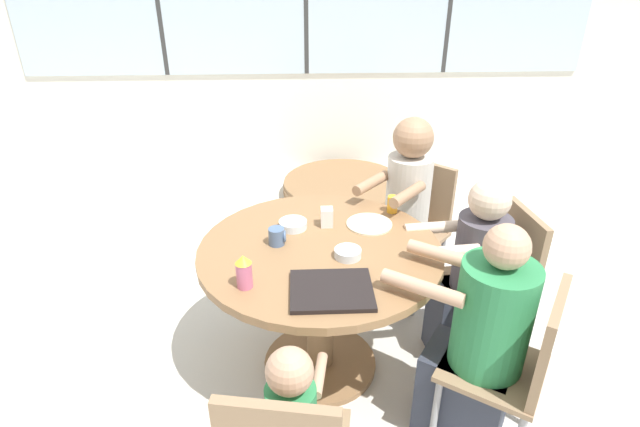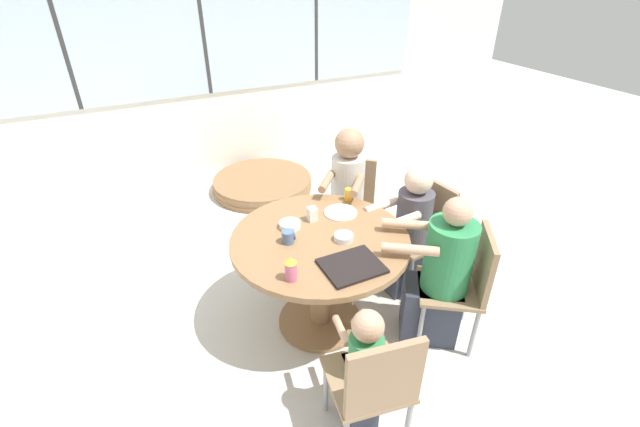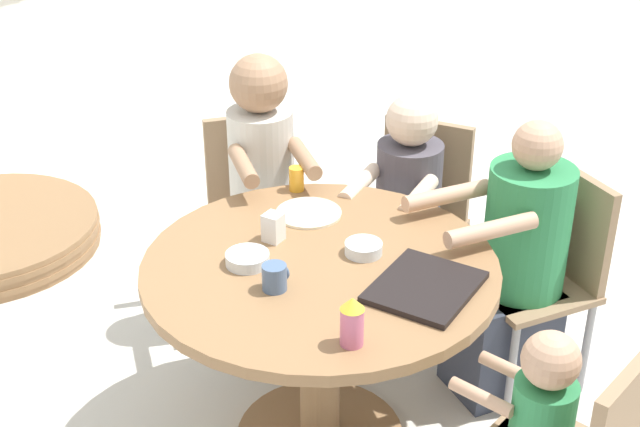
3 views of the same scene
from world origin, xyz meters
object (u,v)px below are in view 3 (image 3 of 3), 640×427
at_px(bowl_white_shallow, 364,248).
at_px(sippy_cup, 352,321).
at_px(bowl_cereal, 247,259).
at_px(chair_for_man_teal_shirt, 551,262).
at_px(person_woman_green_shirt, 264,203).
at_px(person_man_teal_shirt, 514,276).
at_px(chair_for_man_blue_shirt, 418,205).
at_px(person_man_blue_shirt, 404,227).
at_px(milk_carton_small, 273,227).
at_px(chair_for_woman_green_shirt, 256,199).
at_px(juice_glass, 297,179).
at_px(coffee_mug, 275,277).

bearing_deg(bowl_white_shallow, sippy_cup, -154.97).
bearing_deg(bowl_cereal, chair_for_man_teal_shirt, -38.45).
relative_size(person_woman_green_shirt, person_man_teal_shirt, 1.08).
height_order(chair_for_man_blue_shirt, person_woman_green_shirt, person_woman_green_shirt).
bearing_deg(person_man_blue_shirt, milk_carton_small, 74.26).
height_order(chair_for_woman_green_shirt, milk_carton_small, chair_for_woman_green_shirt).
bearing_deg(chair_for_man_teal_shirt, chair_for_man_blue_shirt, 19.87).
distance_m(chair_for_man_blue_shirt, person_man_blue_shirt, 0.16).
bearing_deg(person_woman_green_shirt, chair_for_man_blue_shirt, 171.94).
relative_size(bowl_white_shallow, bowl_cereal, 0.87).
relative_size(sippy_cup, bowl_cereal, 1.08).
bearing_deg(juice_glass, milk_carton_small, -158.98).
distance_m(chair_for_man_teal_shirt, milk_carton_small, 1.09).
relative_size(chair_for_man_blue_shirt, sippy_cup, 5.59).
xyz_separation_m(chair_for_man_teal_shirt, person_woman_green_shirt, (-0.26, 1.13, 0.06)).
bearing_deg(bowl_cereal, chair_for_man_blue_shirt, -5.35).
distance_m(sippy_cup, bowl_white_shallow, 0.50).
relative_size(person_man_teal_shirt, milk_carton_small, 11.13).
xyz_separation_m(chair_for_man_teal_shirt, bowl_white_shallow, (-0.67, 0.44, 0.26)).
height_order(person_woman_green_shirt, sippy_cup, person_woman_green_shirt).
bearing_deg(chair_for_woman_green_shirt, person_woman_green_shirt, 90.00).
bearing_deg(bowl_white_shallow, person_man_teal_shirt, -33.44).
height_order(person_man_teal_shirt, juice_glass, person_man_teal_shirt).
relative_size(person_man_blue_shirt, milk_carton_small, 10.59).
height_order(person_man_teal_shirt, milk_carton_small, person_man_teal_shirt).
relative_size(person_man_teal_shirt, bowl_cereal, 7.73).
relative_size(chair_for_woman_green_shirt, coffee_mug, 10.16).
bearing_deg(bowl_white_shallow, bowl_cereal, 131.28).
xyz_separation_m(chair_for_woman_green_shirt, person_man_teal_shirt, (0.01, -1.15, -0.02)).
distance_m(juice_glass, bowl_cereal, 0.56).
relative_size(person_man_teal_shirt, juice_glass, 11.90).
bearing_deg(person_man_blue_shirt, chair_for_woman_green_shirt, 7.66).
bearing_deg(bowl_cereal, person_man_blue_shirt, -7.28).
distance_m(person_man_teal_shirt, milk_carton_small, 0.94).
bearing_deg(coffee_mug, bowl_white_shallow, -21.75).
bearing_deg(bowl_white_shallow, coffee_mug, 158.25).
distance_m(person_woman_green_shirt, bowl_white_shallow, 0.82).
height_order(person_woman_green_shirt, coffee_mug, person_woman_green_shirt).
bearing_deg(milk_carton_small, chair_for_man_blue_shirt, -7.32).
height_order(chair_for_woman_green_shirt, sippy_cup, sippy_cup).
distance_m(juice_glass, milk_carton_small, 0.39).
bearing_deg(chair_for_man_teal_shirt, bowl_cereal, 85.64).
height_order(person_woman_green_shirt, bowl_cereal, person_woman_green_shirt).
bearing_deg(person_woman_green_shirt, chair_for_woman_green_shirt, -90.00).
xyz_separation_m(sippy_cup, juice_glass, (0.73, 0.65, -0.03)).
distance_m(person_woman_green_shirt, milk_carton_small, 0.66).
relative_size(milk_carton_small, bowl_cereal, 0.69).
height_order(person_woman_green_shirt, juice_glass, person_woman_green_shirt).
bearing_deg(bowl_white_shallow, person_man_blue_shirt, 14.36).
xyz_separation_m(person_man_blue_shirt, bowl_white_shallow, (-0.66, -0.17, 0.28)).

